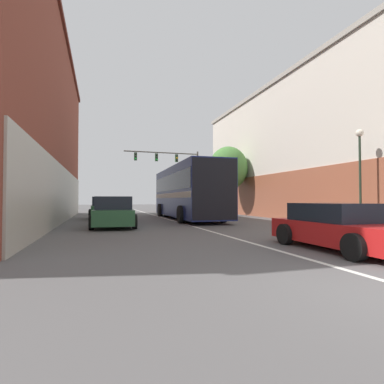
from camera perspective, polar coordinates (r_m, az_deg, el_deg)
lane_center_line at (r=19.46m, az=-3.93°, el=-5.37°), size 0.14×43.88×0.01m
building_left_brick at (r=20.58m, az=-32.64°, el=11.22°), size 7.07×24.46×11.32m
building_right_storefront at (r=23.56m, az=23.65°, el=7.88°), size 6.90×26.62×9.99m
bus at (r=20.56m, az=-0.95°, el=0.33°), size 3.06×11.35×3.52m
hatchback_foreground at (r=9.00m, az=26.55°, el=-6.01°), size 2.09×4.13×1.24m
parked_car_left_near at (r=21.35m, az=-16.22°, el=-3.04°), size 2.20×4.16×1.53m
parked_car_left_mid at (r=15.15m, az=-14.69°, el=-3.80°), size 2.24×4.58×1.48m
traffic_signal_gantry at (r=31.94m, az=-3.41°, el=4.94°), size 7.96×0.36×6.57m
street_lamp at (r=15.28m, az=29.36°, el=3.89°), size 0.34×0.34×4.47m
street_tree_near at (r=25.50m, az=6.95°, el=4.54°), size 3.30×2.97×5.81m
street_tree_far at (r=33.10m, az=1.31°, el=2.59°), size 2.84×2.55×5.24m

